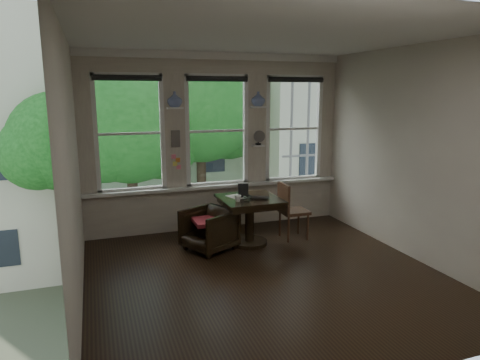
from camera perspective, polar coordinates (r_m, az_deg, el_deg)
name	(u,v)px	position (r m, az deg, el deg)	size (l,w,h in m)	color
ground	(265,275)	(5.74, 3.41, -12.58)	(4.50, 4.50, 0.00)	black
ceiling	(268,35)	(5.28, 3.82, 18.68)	(4.50, 4.50, 0.00)	silver
wall_back	(217,143)	(7.41, -3.14, 5.01)	(4.50, 4.50, 0.00)	beige
wall_front	(382,207)	(3.38, 18.47, -3.48)	(4.50, 4.50, 0.00)	beige
wall_left	(72,173)	(4.91, -21.44, 0.85)	(4.50, 4.50, 0.00)	beige
wall_right	(415,154)	(6.50, 22.25, 3.25)	(4.50, 4.50, 0.00)	beige
window_left	(130,134)	(7.13, -14.49, 6.02)	(1.10, 0.12, 1.90)	white
window_center	(216,131)	(7.39, -3.15, 6.55)	(1.10, 0.12, 1.90)	white
window_right	(293,129)	(7.91, 7.06, 6.81)	(1.10, 0.12, 1.90)	white
shelf_left	(175,108)	(7.10, -8.67, 9.47)	(0.26, 0.16, 0.03)	white
shelf_right	(258,107)	(7.50, 2.43, 9.69)	(0.26, 0.16, 0.03)	white
intercom	(176,139)	(7.17, -8.60, 5.48)	(0.14, 0.06, 0.28)	#59544F
sticky_notes	(176,160)	(7.21, -8.52, 2.72)	(0.16, 0.01, 0.24)	pink
desk_fan	(258,140)	(7.53, 2.45, 5.34)	(0.20, 0.20, 0.24)	#59544F
vase_left	(175,99)	(7.10, -8.71, 10.59)	(0.24, 0.24, 0.25)	silver
vase_right	(258,99)	(7.50, 2.44, 10.75)	(0.24, 0.24, 0.25)	silver
table	(250,221)	(6.71, 1.28, -5.51)	(0.90, 0.90, 0.75)	black
armchair_left	(209,230)	(6.50, -4.14, -6.62)	(0.68, 0.70, 0.63)	black
cushion_red	(209,221)	(6.46, -4.16, -5.50)	(0.45, 0.45, 0.06)	maroon
side_chair_right	(294,211)	(7.02, 7.21, -4.10)	(0.42, 0.42, 0.92)	#402616
laptop	(258,198)	(6.52, 2.39, -2.48)	(0.36, 0.23, 0.03)	black
mug	(238,198)	(6.37, -0.29, -2.47)	(0.10, 0.10, 0.10)	white
drinking_glass	(247,199)	(6.36, 0.99, -2.48)	(0.13, 0.13, 0.10)	white
tablet	(243,190)	(6.61, 0.43, -1.41)	(0.16, 0.02, 0.22)	black
papers	(236,197)	(6.68, -0.50, -2.23)	(0.22, 0.30, 0.00)	silver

